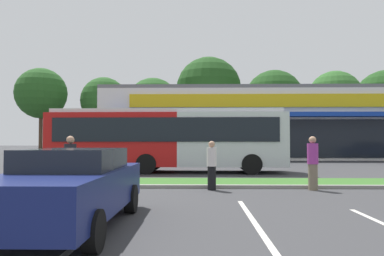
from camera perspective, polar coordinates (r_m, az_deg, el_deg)
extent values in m
cube|color=#386B28|center=(13.86, 6.47, -8.56)|extent=(56.00, 2.20, 0.12)
cube|color=gray|center=(12.65, 7.01, -9.19)|extent=(56.00, 0.24, 0.12)
cube|color=silver|center=(6.17, -17.97, -17.30)|extent=(0.12, 4.80, 0.01)
cube|color=silver|center=(7.70, 9.68, -14.27)|extent=(0.12, 4.80, 0.01)
cube|color=silver|center=(35.80, 9.37, 0.22)|extent=(27.30, 11.18, 6.05)
cube|color=black|center=(30.21, 10.93, -1.65)|extent=(22.93, 0.08, 3.14)
cube|color=#14389E|center=(29.64, 11.13, 2.10)|extent=(25.66, 1.40, 0.35)
cube|color=gold|center=(30.35, 10.91, 4.29)|extent=(21.84, 0.16, 1.09)
cube|color=slate|center=(36.06, 9.34, 5.27)|extent=(27.30, 11.18, 0.30)
cylinder|color=#473323|center=(47.46, -22.80, -0.76)|extent=(0.44, 0.44, 5.11)
sphere|color=#23511E|center=(47.80, -22.72, 5.07)|extent=(6.15, 6.15, 6.15)
cylinder|color=#473323|center=(45.70, -13.78, -1.20)|extent=(0.44, 0.44, 4.49)
sphere|color=#23511E|center=(45.96, -13.74, 4.27)|extent=(5.70, 5.70, 5.70)
cylinder|color=#473323|center=(43.72, -6.20, -1.84)|extent=(0.44, 0.44, 3.53)
sphere|color=#23511E|center=(43.93, -6.18, 3.65)|extent=(6.52, 6.52, 6.52)
cylinder|color=#473323|center=(45.84, 2.67, -0.91)|extent=(0.44, 0.44, 5.05)
sphere|color=#1E4719|center=(46.29, 2.65, 6.08)|extent=(8.29, 8.29, 8.29)
cylinder|color=#473323|center=(43.18, 12.90, -1.56)|extent=(0.44, 0.44, 3.90)
sphere|color=#1E4719|center=(43.45, 12.85, 4.42)|extent=(6.87, 6.87, 6.87)
cylinder|color=#473323|center=(45.07, 21.72, -1.15)|extent=(0.44, 0.44, 4.43)
sphere|color=#2D6026|center=(45.35, 21.65, 4.56)|extent=(6.12, 6.12, 6.12)
cube|color=#B71414|center=(19.36, -11.95, -1.80)|extent=(6.71, 2.70, 2.70)
cube|color=silver|center=(18.80, 6.22, -1.83)|extent=(5.50, 2.67, 2.70)
cube|color=silver|center=(18.93, -3.90, 2.56)|extent=(11.66, 2.56, 0.20)
cube|color=black|center=(17.59, -4.37, -0.24)|extent=(11.13, 0.31, 1.19)
cube|color=black|center=(19.19, 14.44, -0.81)|extent=(0.11, 2.17, 1.51)
cylinder|color=black|center=(20.09, 8.60, -5.25)|extent=(1.01, 0.32, 1.00)
cylinder|color=black|center=(17.76, 9.43, -5.68)|extent=(1.01, 0.32, 1.00)
cylinder|color=black|center=(20.19, -6.13, -5.25)|extent=(1.01, 0.32, 1.00)
cylinder|color=black|center=(17.87, -7.24, -5.66)|extent=(1.01, 0.32, 1.00)
cylinder|color=black|center=(20.93, -15.21, -5.07)|extent=(1.01, 0.32, 1.00)
cylinder|color=black|center=(18.71, -17.38, -5.42)|extent=(1.01, 0.32, 1.00)
cube|color=navy|center=(7.24, -18.74, -9.38)|extent=(1.86, 4.73, 0.76)
cube|color=black|center=(7.41, -18.07, -4.69)|extent=(1.63, 2.13, 0.40)
cylinder|color=black|center=(5.66, -15.28, -15.45)|extent=(0.22, 0.64, 0.64)
cylinder|color=black|center=(8.47, -9.59, -10.97)|extent=(0.22, 0.64, 0.64)
cylinder|color=black|center=(8.96, -20.94, -10.37)|extent=(0.22, 0.64, 0.64)
cylinder|color=#726651|center=(12.73, 18.57, -7.36)|extent=(0.31, 0.31, 0.87)
cylinder|color=#99338C|center=(12.68, 18.53, -3.87)|extent=(0.36, 0.36, 0.69)
sphere|color=tan|center=(12.67, 18.51, -1.79)|extent=(0.24, 0.24, 0.24)
cylinder|color=#726651|center=(11.62, -18.74, -7.89)|extent=(0.31, 0.31, 0.86)
cylinder|color=black|center=(11.56, -18.69, -4.07)|extent=(0.36, 0.36, 0.68)
sphere|color=tan|center=(11.55, -18.67, -1.78)|extent=(0.24, 0.24, 0.24)
cylinder|color=black|center=(12.13, 3.14, -7.91)|extent=(0.28, 0.28, 0.79)
cylinder|color=silver|center=(12.08, 3.14, -4.58)|extent=(0.33, 0.33, 0.62)
sphere|color=tan|center=(12.07, 3.13, -2.58)|extent=(0.22, 0.22, 0.22)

